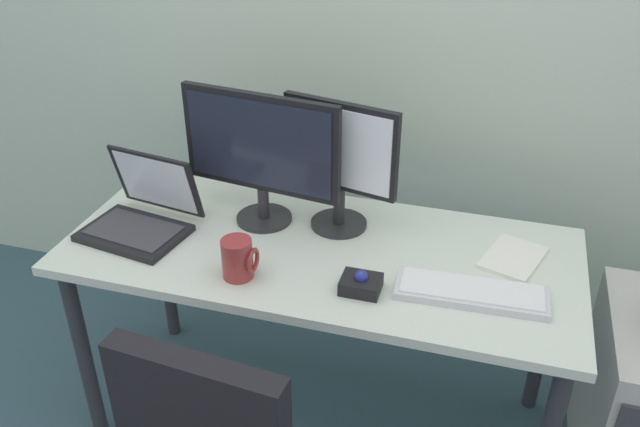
{
  "coord_description": "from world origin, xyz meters",
  "views": [
    {
      "loc": [
        0.48,
        -1.64,
        1.85
      ],
      "look_at": [
        0.0,
        0.0,
        0.85
      ],
      "focal_mm": 37.64,
      "sensor_mm": 36.0,
      "label": 1
    }
  ],
  "objects": [
    {
      "name": "paper_notepad",
      "position": [
        0.57,
        0.1,
        0.73
      ],
      "size": [
        0.21,
        0.24,
        0.01
      ],
      "primitive_type": "cube",
      "rotation": [
        0.0,
        0.0,
        -0.32
      ],
      "color": "white",
      "rests_on": "desk"
    },
    {
      "name": "ground_plane",
      "position": [
        0.0,
        0.0,
        0.0
      ],
      "size": [
        8.0,
        8.0,
        0.0
      ],
      "primitive_type": "plane",
      "color": "#34505A"
    },
    {
      "name": "monitor_side",
      "position": [
        0.02,
        0.14,
        0.97
      ],
      "size": [
        0.37,
        0.18,
        0.42
      ],
      "color": "#262628",
      "rests_on": "desk"
    },
    {
      "name": "trackball_mouse",
      "position": [
        0.17,
        -0.17,
        0.75
      ],
      "size": [
        0.11,
        0.09,
        0.07
      ],
      "color": "black",
      "rests_on": "desk"
    },
    {
      "name": "banana",
      "position": [
        -0.55,
        0.14,
        0.75
      ],
      "size": [
        0.16,
        0.17,
        0.04
      ],
      "primitive_type": "ellipsoid",
      "rotation": [
        0.0,
        0.0,
        2.34
      ],
      "color": "yellow",
      "rests_on": "desk"
    },
    {
      "name": "keyboard",
      "position": [
        0.46,
        -0.12,
        0.74
      ],
      "size": [
        0.42,
        0.15,
        0.03
      ],
      "color": "silver",
      "rests_on": "desk"
    },
    {
      "name": "coffee_mug",
      "position": [
        -0.18,
        -0.21,
        0.79
      ],
      "size": [
        0.1,
        0.09,
        0.12
      ],
      "color": "#973231",
      "rests_on": "desk"
    },
    {
      "name": "desk",
      "position": [
        0.0,
        0.0,
        0.65
      ],
      "size": [
        1.55,
        0.67,
        0.73
      ],
      "color": "silver",
      "rests_on": "ground"
    },
    {
      "name": "monitor_main",
      "position": [
        -0.22,
        0.11,
        0.98
      ],
      "size": [
        0.52,
        0.18,
        0.43
      ],
      "color": "#262628",
      "rests_on": "desk"
    },
    {
      "name": "laptop",
      "position": [
        -0.57,
        -0.05,
        0.78
      ],
      "size": [
        0.35,
        0.32,
        0.23
      ],
      "color": "black",
      "rests_on": "desk"
    }
  ]
}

